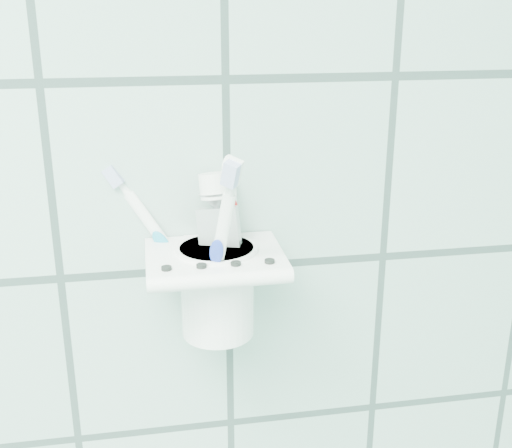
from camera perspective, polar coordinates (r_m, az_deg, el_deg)
The scene contains 6 objects.
holder_bracket at distance 0.59m, azimuth -3.71°, elevation -3.25°, with size 0.13×0.10×0.04m.
cup at distance 0.61m, azimuth -3.46°, elevation -5.57°, with size 0.08×0.08×0.09m.
toothbrush_pink at distance 0.61m, azimuth -3.72°, elevation -0.53°, with size 0.09×0.04×0.17m.
toothbrush_blue at distance 0.58m, azimuth -2.07°, elevation 0.33°, with size 0.02×0.07×0.21m.
toothbrush_orange at distance 0.58m, azimuth -4.79°, elevation -0.98°, with size 0.04×0.06×0.19m.
toothpaste_tube at distance 0.59m, azimuth -2.48°, elevation -1.71°, with size 0.05×0.04×0.15m.
Camera 1 is at (0.58, 0.60, 1.51)m, focal length 45.00 mm.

